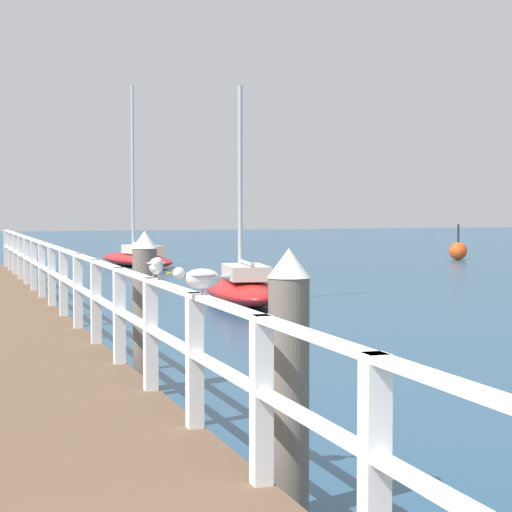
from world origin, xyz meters
The scene contains 8 objects.
pier_railing centered at (1.13, 13.49, 1.05)m, with size 0.12×25.51×1.05m.
dock_piling_near centered at (1.51, 4.51, 0.93)m, with size 0.29×0.29×1.83m.
dock_piling_far centered at (1.51, 9.18, 0.93)m, with size 0.29×0.29×1.83m.
seagull_foreground centered at (1.12, 5.35, 1.58)m, with size 0.48×0.18×0.21m.
seagull_background centered at (1.13, 6.89, 1.58)m, with size 0.21×0.48×0.21m.
boat_2 centered at (5.94, 31.46, 0.32)m, with size 2.46×5.54×6.36m.
boat_3 centered at (5.55, 18.10, 0.35)m, with size 2.14×4.76×4.74m.
channel_buoy centered at (18.67, 31.24, 0.36)m, with size 0.70×0.70×1.40m.
Camera 1 is at (-0.75, -1.49, 2.12)m, focal length 66.72 mm.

